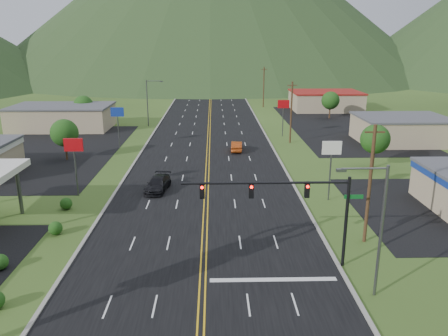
{
  "coord_description": "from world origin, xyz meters",
  "views": [
    {
      "loc": [
        0.84,
        -15.31,
        16.33
      ],
      "look_at": [
        1.82,
        24.98,
        4.5
      ],
      "focal_mm": 35.0,
      "sensor_mm": 36.0,
      "label": 1
    }
  ],
  "objects_px": {
    "streetlight_east": "(377,223)",
    "streetlight_west": "(149,100)",
    "car_red_far": "(237,146)",
    "traffic_signal": "(292,199)",
    "car_dark_mid": "(158,184)"
  },
  "relations": [
    {
      "from": "car_red_far",
      "to": "streetlight_east",
      "type": "bearing_deg",
      "value": 103.62
    },
    {
      "from": "traffic_signal",
      "to": "streetlight_west",
      "type": "xyz_separation_m",
      "value": [
        -18.16,
        56.0,
        -0.15
      ]
    },
    {
      "from": "streetlight_east",
      "to": "car_red_far",
      "type": "xyz_separation_m",
      "value": [
        -6.82,
        39.48,
        -4.43
      ]
    },
    {
      "from": "streetlight_west",
      "to": "car_dark_mid",
      "type": "distance_m",
      "value": 39.34
    },
    {
      "from": "streetlight_east",
      "to": "streetlight_west",
      "type": "distance_m",
      "value": 64.21
    },
    {
      "from": "streetlight_east",
      "to": "car_red_far",
      "type": "relative_size",
      "value": 1.97
    },
    {
      "from": "streetlight_west",
      "to": "streetlight_east",
      "type": "bearing_deg",
      "value": -69.14
    },
    {
      "from": "traffic_signal",
      "to": "car_dark_mid",
      "type": "bearing_deg",
      "value": 124.48
    },
    {
      "from": "streetlight_west",
      "to": "car_dark_mid",
      "type": "xyz_separation_m",
      "value": [
        6.21,
        -38.6,
        -4.41
      ]
    },
    {
      "from": "streetlight_east",
      "to": "car_dark_mid",
      "type": "distance_m",
      "value": 27.47
    },
    {
      "from": "streetlight_east",
      "to": "car_dark_mid",
      "type": "height_order",
      "value": "streetlight_east"
    },
    {
      "from": "traffic_signal",
      "to": "streetlight_east",
      "type": "bearing_deg",
      "value": -40.39
    },
    {
      "from": "traffic_signal",
      "to": "streetlight_east",
      "type": "height_order",
      "value": "streetlight_east"
    },
    {
      "from": "traffic_signal",
      "to": "streetlight_east",
      "type": "relative_size",
      "value": 1.46
    },
    {
      "from": "streetlight_east",
      "to": "traffic_signal",
      "type": "bearing_deg",
      "value": 139.61
    }
  ]
}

